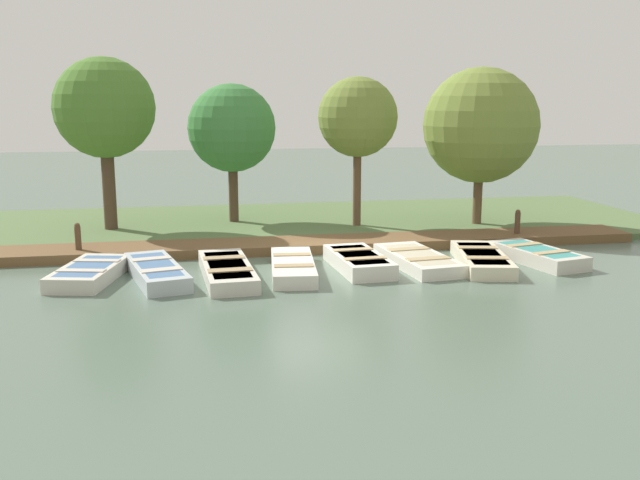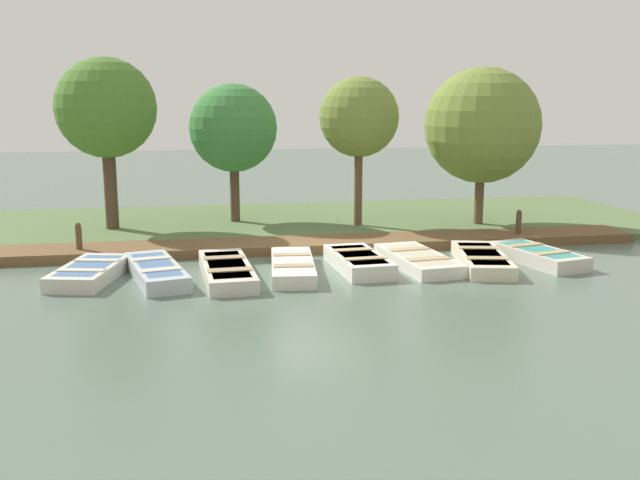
{
  "view_description": "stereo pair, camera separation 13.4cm",
  "coord_description": "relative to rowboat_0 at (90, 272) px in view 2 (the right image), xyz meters",
  "views": [
    {
      "loc": [
        17.53,
        -3.23,
        4.12
      ],
      "look_at": [
        0.56,
        -0.08,
        0.65
      ],
      "focal_mm": 40.0,
      "sensor_mm": 36.0,
      "label": 1
    },
    {
      "loc": [
        17.55,
        -3.1,
        4.12
      ],
      "look_at": [
        0.56,
        -0.08,
        0.65
      ],
      "focal_mm": 40.0,
      "sensor_mm": 36.0,
      "label": 2
    }
  ],
  "objects": [
    {
      "name": "rowboat_6",
      "position": [
        0.31,
        9.39,
        -0.0
      ],
      "size": [
        3.3,
        1.72,
        0.36
      ],
      "rotation": [
        0.0,
        0.0,
        -0.21
      ],
      "color": "beige",
      "rests_on": "ground_plane"
    },
    {
      "name": "ground_plane",
      "position": [
        -1.02,
        5.53,
        -0.18
      ],
      "size": [
        80.0,
        80.0,
        0.0
      ],
      "primitive_type": "plane",
      "color": "#566B5B"
    },
    {
      "name": "rowboat_7",
      "position": [
        0.19,
        10.94,
        0.01
      ],
      "size": [
        2.85,
        1.66,
        0.38
      ],
      "rotation": [
        0.0,
        0.0,
        0.23
      ],
      "color": "beige",
      "rests_on": "ground_plane"
    },
    {
      "name": "shore_bank",
      "position": [
        -6.02,
        5.53,
        -0.09
      ],
      "size": [
        8.0,
        24.0,
        0.17
      ],
      "color": "#567042",
      "rests_on": "ground_plane"
    },
    {
      "name": "mooring_post_near",
      "position": [
        -2.29,
        -0.55,
        0.3
      ],
      "size": [
        0.16,
        0.16,
        0.96
      ],
      "color": "brown",
      "rests_on": "ground_plane"
    },
    {
      "name": "park_tree_right",
      "position": [
        -4.54,
        11.28,
        3.07
      ],
      "size": [
        3.57,
        3.57,
        5.04
      ],
      "color": "brown",
      "rests_on": "ground_plane"
    },
    {
      "name": "rowboat_5",
      "position": [
        0.02,
        7.83,
        -0.02
      ],
      "size": [
        3.15,
        1.52,
        0.33
      ],
      "rotation": [
        0.0,
        0.0,
        0.11
      ],
      "color": "silver",
      "rests_on": "ground_plane"
    },
    {
      "name": "rowboat_1",
      "position": [
        0.19,
        1.5,
        0.01
      ],
      "size": [
        3.28,
        1.66,
        0.38
      ],
      "rotation": [
        0.0,
        0.0,
        0.23
      ],
      "color": "#B2BCC1",
      "rests_on": "ground_plane"
    },
    {
      "name": "park_tree_left",
      "position": [
        -6.36,
        3.71,
        2.96
      ],
      "size": [
        2.78,
        2.78,
        4.55
      ],
      "color": "#4C3828",
      "rests_on": "ground_plane"
    },
    {
      "name": "rowboat_2",
      "position": [
        0.35,
        3.11,
        -0.01
      ],
      "size": [
        3.44,
        1.25,
        0.35
      ],
      "rotation": [
        0.0,
        0.0,
        0.05
      ],
      "color": "beige",
      "rests_on": "ground_plane"
    },
    {
      "name": "mooring_post_far",
      "position": [
        -2.29,
        11.57,
        0.3
      ],
      "size": [
        0.16,
        0.16,
        0.96
      ],
      "color": "brown",
      "rests_on": "ground_plane"
    },
    {
      "name": "park_tree_center",
      "position": [
        -4.96,
        7.46,
        3.32
      ],
      "size": [
        2.44,
        2.44,
        4.74
      ],
      "color": "brown",
      "rests_on": "ground_plane"
    },
    {
      "name": "park_tree_far_left",
      "position": [
        -5.7,
        -0.07,
        3.59
      ],
      "size": [
        2.98,
        2.98,
        5.3
      ],
      "color": "#4C3828",
      "rests_on": "ground_plane"
    },
    {
      "name": "rowboat_0",
      "position": [
        0.0,
        0.0,
        0.0
      ],
      "size": [
        2.8,
        1.73,
        0.36
      ],
      "rotation": [
        0.0,
        0.0,
        -0.23
      ],
      "color": "beige",
      "rests_on": "ground_plane"
    },
    {
      "name": "rowboat_4",
      "position": [
        0.09,
        6.3,
        0.02
      ],
      "size": [
        2.73,
        1.26,
        0.4
      ],
      "rotation": [
        0.0,
        0.0,
        0.06
      ],
      "color": "silver",
      "rests_on": "ground_plane"
    },
    {
      "name": "dock_walkway",
      "position": [
        -2.43,
        5.53,
        -0.05
      ],
      "size": [
        1.55,
        18.61,
        0.26
      ],
      "color": "brown",
      "rests_on": "ground_plane"
    },
    {
      "name": "rowboat_3",
      "position": [
        0.23,
        4.66,
        -0.01
      ],
      "size": [
        3.18,
        1.3,
        0.35
      ],
      "rotation": [
        0.0,
        0.0,
        -0.1
      ],
      "color": "silver",
      "rests_on": "ground_plane"
    }
  ]
}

